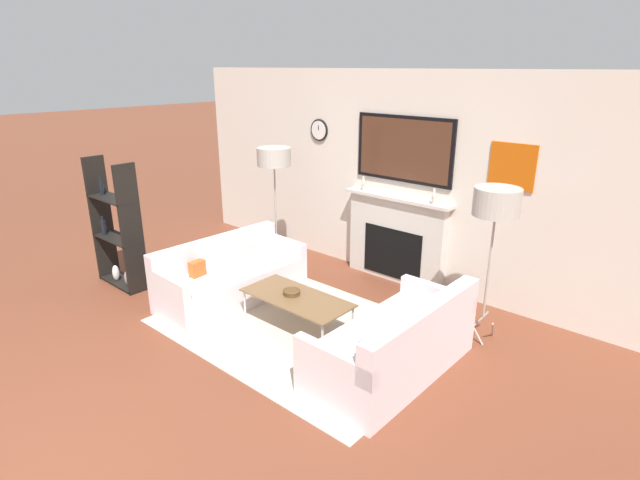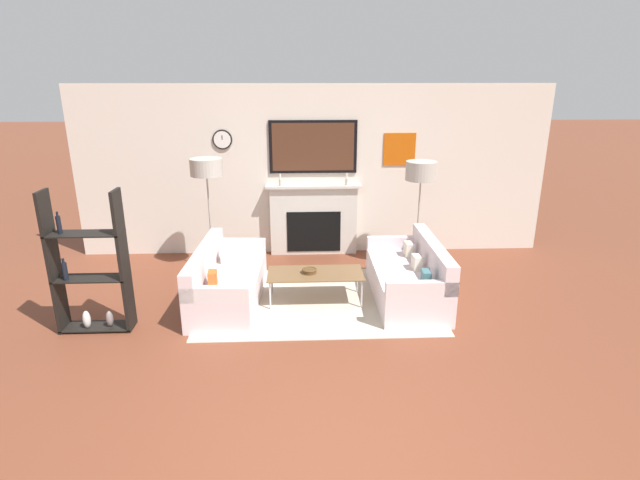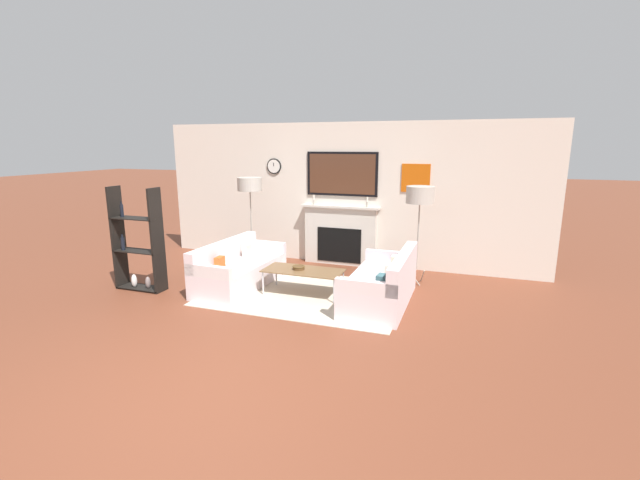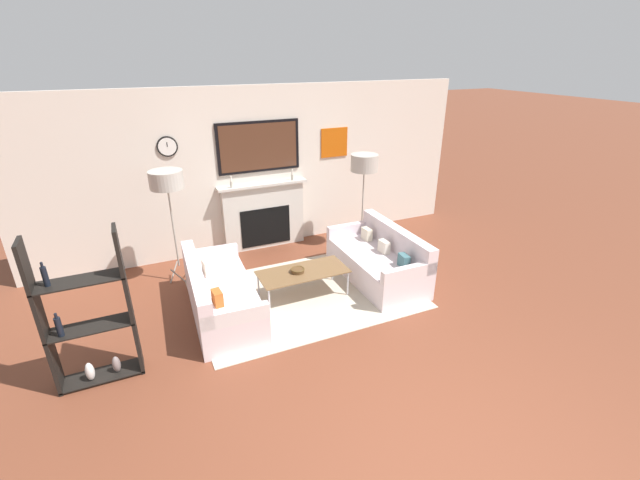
% 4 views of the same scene
% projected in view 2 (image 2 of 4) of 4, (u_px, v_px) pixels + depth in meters
% --- Properties ---
extents(ground_plane, '(60.00, 60.00, 0.00)m').
position_uv_depth(ground_plane, '(333.00, 456.00, 3.88)').
color(ground_plane, brown).
extents(fireplace_wall, '(7.54, 0.28, 2.70)m').
position_uv_depth(fireplace_wall, '(313.00, 178.00, 8.01)').
color(fireplace_wall, silver).
rests_on(fireplace_wall, ground_plane).
extents(area_rug, '(3.01, 2.12, 0.01)m').
position_uv_depth(area_rug, '(318.00, 299.00, 6.57)').
color(area_rug, '#C0B39E').
rests_on(area_rug, ground_plane).
extents(couch_left, '(0.85, 1.84, 0.73)m').
position_uv_depth(couch_left, '(226.00, 283.00, 6.44)').
color(couch_left, silver).
rests_on(couch_left, ground_plane).
extents(couch_right, '(0.84, 1.76, 0.77)m').
position_uv_depth(couch_right, '(410.00, 279.00, 6.54)').
color(couch_right, silver).
rests_on(couch_right, ground_plane).
extents(coffee_table, '(1.23, 0.56, 0.39)m').
position_uv_depth(coffee_table, '(315.00, 274.00, 6.43)').
color(coffee_table, brown).
rests_on(coffee_table, ground_plane).
extents(decorative_bowl, '(0.19, 0.19, 0.06)m').
position_uv_depth(decorative_bowl, '(309.00, 271.00, 6.41)').
color(decorative_bowl, brown).
rests_on(decorative_bowl, coffee_table).
extents(floor_lamp_left, '(0.46, 0.46, 1.70)m').
position_uv_depth(floor_lamp_left, '(206.00, 168.00, 7.10)').
color(floor_lamp_left, '#9E998E').
rests_on(floor_lamp_left, ground_plane).
extents(floor_lamp_right, '(0.45, 0.45, 1.64)m').
position_uv_depth(floor_lamp_right, '(421.00, 172.00, 7.25)').
color(floor_lamp_right, '#9E998E').
rests_on(floor_lamp_right, ground_plane).
extents(shelf_unit, '(0.81, 0.28, 1.65)m').
position_uv_depth(shelf_unit, '(89.00, 270.00, 5.60)').
color(shelf_unit, black).
rests_on(shelf_unit, ground_plane).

